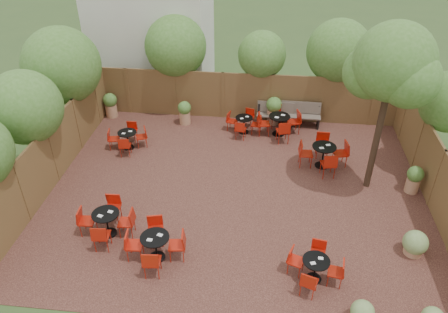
# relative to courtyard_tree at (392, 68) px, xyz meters

# --- Properties ---
(ground) EXTENTS (80.00, 80.00, 0.00)m
(ground) POSITION_rel_courtyard_tree_xyz_m (-4.23, -0.77, -4.10)
(ground) COLOR #354F23
(ground) RESTS_ON ground
(courtyard_paving) EXTENTS (12.00, 10.00, 0.02)m
(courtyard_paving) POSITION_rel_courtyard_tree_xyz_m (-4.23, -0.77, -4.09)
(courtyard_paving) COLOR #341915
(courtyard_paving) RESTS_ON ground
(fence_back) EXTENTS (12.00, 0.08, 2.00)m
(fence_back) POSITION_rel_courtyard_tree_xyz_m (-4.23, 4.23, -3.10)
(fence_back) COLOR brown
(fence_back) RESTS_ON ground
(fence_left) EXTENTS (0.08, 10.00, 2.00)m
(fence_left) POSITION_rel_courtyard_tree_xyz_m (-10.23, -0.77, -3.10)
(fence_left) COLOR brown
(fence_left) RESTS_ON ground
(fence_right) EXTENTS (0.08, 10.00, 2.00)m
(fence_right) POSITION_rel_courtyard_tree_xyz_m (1.77, -0.77, -3.10)
(fence_right) COLOR brown
(fence_right) RESTS_ON ground
(overhang_foliage) EXTENTS (15.59, 10.64, 2.79)m
(overhang_foliage) POSITION_rel_courtyard_tree_xyz_m (-6.69, 2.32, -1.38)
(overhang_foliage) COLOR #3E6C23
(overhang_foliage) RESTS_ON ground
(courtyard_tree) EXTENTS (2.51, 2.41, 5.40)m
(courtyard_tree) POSITION_rel_courtyard_tree_xyz_m (0.00, 0.00, 0.00)
(courtyard_tree) COLOR black
(courtyard_tree) RESTS_ON courtyard_paving
(park_bench_left) EXTENTS (1.51, 0.57, 0.92)m
(park_bench_left) POSITION_rel_courtyard_tree_xyz_m (-3.04, 3.86, -3.61)
(park_bench_left) COLOR brown
(park_bench_left) RESTS_ON courtyard_paving
(park_bench_right) EXTENTS (1.59, 0.53, 0.98)m
(park_bench_right) POSITION_rel_courtyard_tree_xyz_m (-2.04, 3.86, -3.58)
(park_bench_right) COLOR brown
(park_bench_right) RESTS_ON courtyard_paving
(bistro_tables) EXTENTS (8.64, 8.75, 0.94)m
(bistro_tables) POSITION_rel_courtyard_tree_xyz_m (-4.47, -0.30, -3.65)
(bistro_tables) COLOR black
(bistro_tables) RESTS_ON courtyard_paving
(planters) EXTENTS (11.80, 4.66, 1.14)m
(planters) POSITION_rel_courtyard_tree_xyz_m (-4.78, 3.03, -3.52)
(planters) COLOR #A87554
(planters) RESTS_ON courtyard_paving
(low_shrubs) EXTENTS (2.33, 2.93, 0.72)m
(low_shrubs) POSITION_rel_courtyard_tree_xyz_m (0.24, -4.12, -3.77)
(low_shrubs) COLOR #A87554
(low_shrubs) RESTS_ON courtyard_paving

